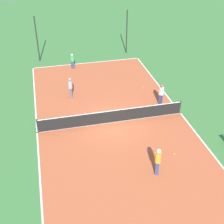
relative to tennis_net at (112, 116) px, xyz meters
name	(u,v)px	position (x,y,z in m)	size (l,w,h in m)	color
ground_plane	(112,122)	(0.00, 0.00, -0.57)	(80.00, 80.00, 0.00)	#3D7538
court_surface	(112,122)	(0.00, 0.00, -0.56)	(10.75, 21.69, 0.02)	#B75633
tennis_net	(112,116)	(0.00, 0.00, 0.00)	(10.55, 0.10, 1.07)	black
player_center_orange	(158,160)	(1.29, -5.72, 0.52)	(0.47, 0.47, 1.83)	navy
player_far_green	(72,60)	(-1.54, 9.88, 0.29)	(0.41, 0.41, 1.49)	navy
player_near_white	(161,93)	(4.31, 1.58, 0.46)	(0.51, 0.51, 1.75)	navy
player_baseline_gray	(70,86)	(-2.42, 4.21, 0.51)	(0.40, 0.95, 1.82)	#4C4C51
tennis_ball_near_net	(174,154)	(2.97, -4.35, -0.51)	(0.07, 0.07, 0.07)	#CCE033
tennis_ball_midcourt	(143,88)	(3.80, 4.36, -0.51)	(0.07, 0.07, 0.07)	#CCE033
fence_post_back_left	(37,39)	(-4.59, 12.54, 1.70)	(0.12, 0.12, 4.54)	black
fence_post_back_right	(127,32)	(4.59, 12.54, 1.70)	(0.12, 0.12, 4.54)	black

